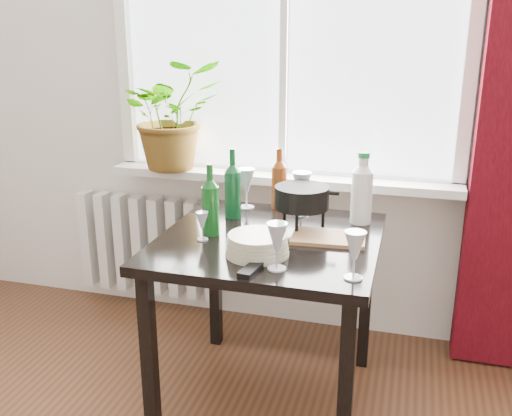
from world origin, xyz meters
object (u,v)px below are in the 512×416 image
(bottle_amber, at_px, (279,178))
(wineglass_front_right, at_px, (277,246))
(fondue_pot, at_px, (302,207))
(tv_remote, at_px, (253,268))
(wine_bottle_left, at_px, (210,200))
(wine_bottle_right, at_px, (233,183))
(wineglass_far_right, at_px, (354,255))
(cleaning_bottle, at_px, (362,187))
(radiator, at_px, (149,245))
(plate_stack, at_px, (257,245))
(table, at_px, (269,259))
(potted_plant, at_px, (172,115))
(cutting_board, at_px, (328,238))
(wineglass_back_center, at_px, (302,193))
(wineglass_back_left, at_px, (246,188))
(wineglass_front_left, at_px, (202,226))

(bottle_amber, relative_size, wineglass_front_right, 1.67)
(fondue_pot, height_order, tv_remote, fondue_pot)
(wine_bottle_left, relative_size, wine_bottle_right, 0.95)
(wineglass_far_right, bearing_deg, wineglass_front_right, 178.99)
(cleaning_bottle, relative_size, fondue_pot, 1.21)
(cleaning_bottle, bearing_deg, wine_bottle_left, -151.17)
(radiator, distance_m, plate_stack, 1.25)
(table, height_order, wineglass_front_right, wineglass_front_right)
(potted_plant, distance_m, plate_stack, 1.05)
(radiator, relative_size, cleaning_bottle, 2.58)
(bottle_amber, relative_size, cleaning_bottle, 0.92)
(cutting_board, bearing_deg, fondue_pot, 138.65)
(wine_bottle_right, height_order, fondue_pot, wine_bottle_right)
(wineglass_front_right, xyz_separation_m, wineglass_back_center, (-0.04, 0.60, 0.01))
(plate_stack, bearing_deg, potted_plant, 130.61)
(wineglass_front_right, bearing_deg, tv_remote, -160.97)
(wineglass_far_right, distance_m, wineglass_back_left, 0.85)
(wine_bottle_left, relative_size, cleaning_bottle, 0.93)
(wineglass_back_left, bearing_deg, tv_remote, -71.51)
(bottle_amber, height_order, fondue_pot, bottle_amber)
(wineglass_front_left, relative_size, fondue_pot, 0.45)
(bottle_amber, xyz_separation_m, plate_stack, (0.05, -0.56, -0.10))
(wine_bottle_left, relative_size, plate_stack, 1.24)
(wineglass_far_right, bearing_deg, wine_bottle_left, 155.57)
(wineglass_front_right, relative_size, cutting_board, 0.61)
(wine_bottle_left, height_order, tv_remote, wine_bottle_left)
(wineglass_far_right, height_order, fondue_pot, fondue_pot)
(table, xyz_separation_m, wine_bottle_left, (-0.23, -0.03, 0.24))
(bottle_amber, height_order, wineglass_front_right, bottle_amber)
(wine_bottle_left, height_order, plate_stack, wine_bottle_left)
(radiator, height_order, plate_stack, plate_stack)
(wine_bottle_right, xyz_separation_m, bottle_amber, (0.16, 0.18, -0.01))
(plate_stack, relative_size, cutting_board, 0.83)
(wine_bottle_left, bearing_deg, wineglass_front_right, -38.45)
(fondue_pot, bearing_deg, wineglass_front_left, -121.16)
(wine_bottle_right, bearing_deg, radiator, 145.76)
(table, bearing_deg, wine_bottle_left, -171.65)
(cutting_board, bearing_deg, wineglass_far_right, -68.38)
(plate_stack, bearing_deg, wineglass_back_center, 82.75)
(fondue_pot, bearing_deg, plate_stack, -83.56)
(wineglass_front_right, distance_m, wineglass_front_left, 0.40)
(potted_plant, xyz_separation_m, wine_bottle_left, (0.41, -0.60, -0.23))
(wine_bottle_right, distance_m, tv_remote, 0.59)
(plate_stack, relative_size, tv_remote, 1.46)
(wineglass_front_right, bearing_deg, wineglass_far_right, -1.01)
(wine_bottle_left, distance_m, bottle_amber, 0.44)
(wineglass_back_left, bearing_deg, cleaning_bottle, -7.23)
(wineglass_front_left, bearing_deg, wineglass_far_right, -18.31)
(radiator, height_order, fondue_pot, fondue_pot)
(table, relative_size, plate_stack, 3.65)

